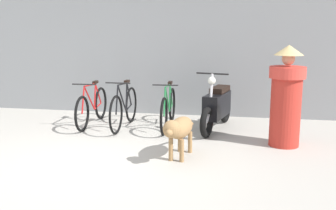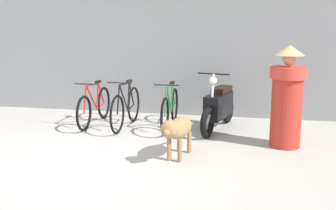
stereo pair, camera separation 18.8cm
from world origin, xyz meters
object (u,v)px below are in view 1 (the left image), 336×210
bicycle_1 (124,108)px  motorcycle (217,107)px  bicycle_2 (168,109)px  person_in_robes (286,96)px  stray_dog (179,129)px  bicycle_0 (92,107)px

bicycle_1 → motorcycle: (1.74, 0.15, 0.06)m
bicycle_2 → person_in_robes: (2.04, -0.81, 0.45)m
bicycle_1 → stray_dog: bicycle_1 is taller
motorcycle → bicycle_2: bearing=-75.6°
bicycle_0 → stray_dog: 2.61m
bicycle_0 → person_in_robes: 3.66m
stray_dog → bicycle_1: bearing=-132.7°
bicycle_2 → motorcycle: (0.91, 0.02, 0.07)m
motorcycle → stray_dog: 1.81m
motorcycle → person_in_robes: person_in_robes is taller
bicycle_0 → person_in_robes: size_ratio=1.07×
bicycle_1 → bicycle_2: size_ratio=0.95×
bicycle_1 → stray_dog: bearing=39.8°
stray_dog → motorcycle: bearing=174.2°
person_in_robes → stray_dog: bearing=57.3°
bicycle_2 → person_in_robes: bearing=66.6°
bicycle_1 → stray_dog: 2.06m
bicycle_1 → person_in_robes: person_in_robes is taller
bicycle_2 → bicycle_0: bearing=-90.6°
stray_dog → person_in_robes: bearing=129.0°
bicycle_1 → person_in_robes: (2.87, -0.67, 0.43)m
stray_dog → bicycle_0: bearing=-122.5°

